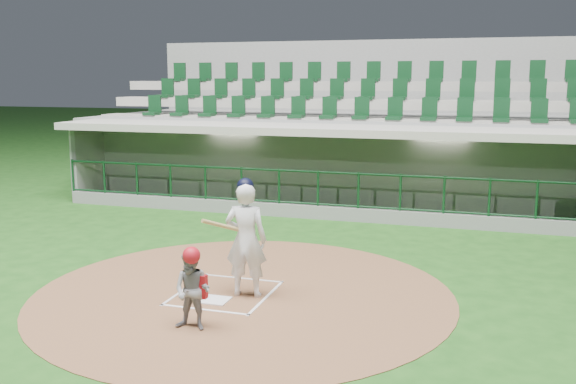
{
  "coord_description": "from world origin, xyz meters",
  "views": [
    {
      "loc": [
        4.18,
        -10.04,
        3.66
      ],
      "look_at": [
        0.23,
        2.6,
        1.3
      ],
      "focal_mm": 40.0,
      "sensor_mm": 36.0,
      "label": 1
    }
  ],
  "objects": [
    {
      "name": "ground",
      "position": [
        0.0,
        0.0,
        0.0
      ],
      "size": [
        120.0,
        120.0,
        0.0
      ],
      "primitive_type": "plane",
      "color": "#194614",
      "rests_on": "ground"
    },
    {
      "name": "home_plate",
      "position": [
        0.0,
        -0.7,
        0.02
      ],
      "size": [
        0.43,
        0.43,
        0.02
      ],
      "primitive_type": "cube",
      "color": "white",
      "rests_on": "dirt_circle"
    },
    {
      "name": "catcher",
      "position": [
        0.18,
        -1.91,
        0.63
      ],
      "size": [
        0.57,
        0.45,
        1.25
      ],
      "color": "gray",
      "rests_on": "dirt_circle"
    },
    {
      "name": "batter_box_chalk",
      "position": [
        0.0,
        -0.3,
        0.02
      ],
      "size": [
        1.55,
        1.8,
        0.01
      ],
      "color": "silver",
      "rests_on": "ground"
    },
    {
      "name": "dirt_circle",
      "position": [
        0.3,
        -0.2,
        0.01
      ],
      "size": [
        7.2,
        7.2,
        0.01
      ],
      "primitive_type": "cylinder",
      "color": "brown",
      "rests_on": "ground"
    },
    {
      "name": "batter",
      "position": [
        0.39,
        -0.3,
        1.02
      ],
      "size": [
        0.92,
        0.92,
        2.03
      ],
      "color": "white",
      "rests_on": "dirt_circle"
    },
    {
      "name": "dugout_structure",
      "position": [
        0.22,
        7.84,
        0.96
      ],
      "size": [
        16.4,
        3.7,
        3.0
      ],
      "color": "gray",
      "rests_on": "ground"
    },
    {
      "name": "seating_deck",
      "position": [
        0.0,
        10.91,
        1.42
      ],
      "size": [
        17.0,
        6.72,
        5.15
      ],
      "color": "gray",
      "rests_on": "ground"
    }
  ]
}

